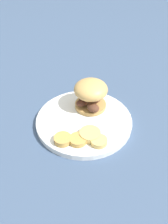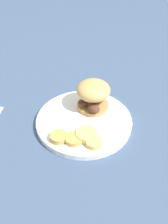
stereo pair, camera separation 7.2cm
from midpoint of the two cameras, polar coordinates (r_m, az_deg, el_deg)
The scene contains 7 objects.
ground_plane at distance 0.74m, azimuth 2.75°, elevation -2.60°, with size 4.00×4.00×0.00m, color #3D5170.
dinner_plate at distance 0.74m, azimuth 2.78°, elevation -2.05°, with size 0.27×0.27×0.02m.
sandwich at distance 0.74m, azimuth 4.72°, elevation 3.69°, with size 0.11×0.10×0.09m.
potato_round_0 at distance 0.67m, azimuth 0.81°, elevation -6.02°, with size 0.05×0.05×0.01m, color tan.
potato_round_1 at distance 0.66m, azimuth 5.33°, elevation -6.75°, with size 0.04×0.04×0.01m, color #DBB766.
potato_round_2 at distance 0.68m, azimuth 3.59°, elevation -5.08°, with size 0.06×0.06×0.01m, color #DBB766.
potato_round_3 at distance 0.67m, azimuth -2.50°, elevation -5.58°, with size 0.05×0.05×0.01m, color tan.
Camera 2 is at (0.54, 0.09, 0.51)m, focal length 42.00 mm.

